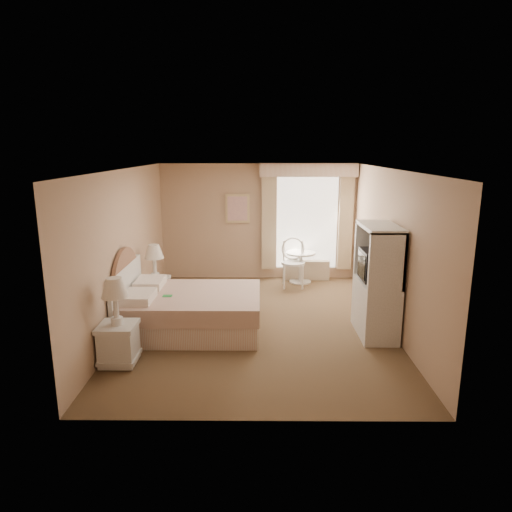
{
  "coord_description": "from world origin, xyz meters",
  "views": [
    {
      "loc": [
        0.02,
        -7.04,
        2.81
      ],
      "look_at": [
        -0.03,
        0.3,
        1.07
      ],
      "focal_mm": 32.0,
      "sensor_mm": 36.0,
      "label": 1
    }
  ],
  "objects_px": {
    "cafe_chair": "(293,258)",
    "armoire": "(377,290)",
    "nightstand_far": "(156,284)",
    "round_table": "(301,262)",
    "nightstand_near": "(118,333)",
    "bed": "(187,309)"
  },
  "relations": [
    {
      "from": "round_table",
      "to": "armoire",
      "type": "relative_size",
      "value": 0.38
    },
    {
      "from": "nightstand_far",
      "to": "armoire",
      "type": "relative_size",
      "value": 0.67
    },
    {
      "from": "nightstand_near",
      "to": "cafe_chair",
      "type": "relative_size",
      "value": 1.16
    },
    {
      "from": "bed",
      "to": "round_table",
      "type": "relative_size",
      "value": 3.19
    },
    {
      "from": "cafe_chair",
      "to": "armoire",
      "type": "distance_m",
      "value": 2.77
    },
    {
      "from": "cafe_chair",
      "to": "armoire",
      "type": "xyz_separation_m",
      "value": [
        1.09,
        -2.54,
        0.12
      ]
    },
    {
      "from": "bed",
      "to": "nightstand_near",
      "type": "xyz_separation_m",
      "value": [
        -0.72,
        -1.18,
        0.1
      ]
    },
    {
      "from": "round_table",
      "to": "cafe_chair",
      "type": "relative_size",
      "value": 0.65
    },
    {
      "from": "bed",
      "to": "cafe_chair",
      "type": "bearing_deg",
      "value": 52.61
    },
    {
      "from": "nightstand_far",
      "to": "cafe_chair",
      "type": "relative_size",
      "value": 1.13
    },
    {
      "from": "bed",
      "to": "nightstand_far",
      "type": "distance_m",
      "value": 1.28
    },
    {
      "from": "bed",
      "to": "round_table",
      "type": "xyz_separation_m",
      "value": [
        2.02,
        2.68,
        0.1
      ]
    },
    {
      "from": "round_table",
      "to": "cafe_chair",
      "type": "height_order",
      "value": "cafe_chair"
    },
    {
      "from": "round_table",
      "to": "bed",
      "type": "bearing_deg",
      "value": -127.12
    },
    {
      "from": "armoire",
      "to": "bed",
      "type": "bearing_deg",
      "value": 177.47
    },
    {
      "from": "nightstand_far",
      "to": "cafe_chair",
      "type": "bearing_deg",
      "value": 27.83
    },
    {
      "from": "bed",
      "to": "armoire",
      "type": "distance_m",
      "value": 2.96
    },
    {
      "from": "round_table",
      "to": "armoire",
      "type": "height_order",
      "value": "armoire"
    },
    {
      "from": "nightstand_far",
      "to": "round_table",
      "type": "height_order",
      "value": "nightstand_far"
    },
    {
      "from": "bed",
      "to": "armoire",
      "type": "height_order",
      "value": "armoire"
    },
    {
      "from": "nightstand_far",
      "to": "nightstand_near",
      "type": "bearing_deg",
      "value": -90.0
    },
    {
      "from": "bed",
      "to": "round_table",
      "type": "bearing_deg",
      "value": 52.88
    }
  ]
}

